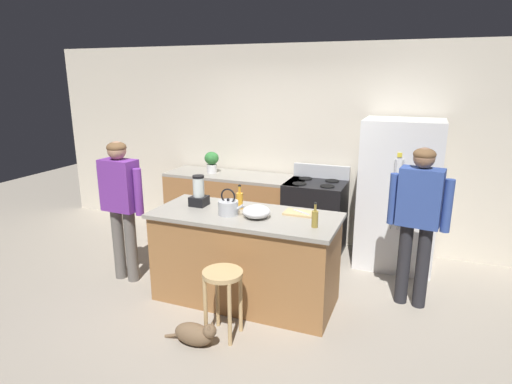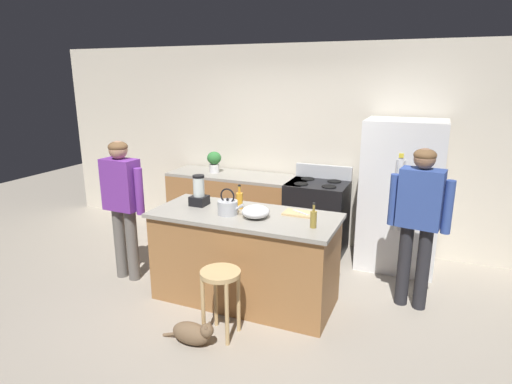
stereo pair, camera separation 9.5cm
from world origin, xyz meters
name	(u,v)px [view 1 (the left image)]	position (x,y,z in m)	size (l,w,h in m)	color
ground_plane	(246,299)	(0.00, 0.00, 0.00)	(14.00, 14.00, 0.00)	#9E9384
back_wall	(300,145)	(0.00, 1.95, 1.35)	(8.00, 0.10, 2.70)	beige
kitchen_island	(245,257)	(0.00, 0.00, 0.48)	(1.89, 0.83, 0.95)	#9E6B3D
back_counter_run	(236,207)	(-0.80, 1.55, 0.47)	(2.00, 0.64, 0.95)	#9E6B3D
refrigerator	(398,195)	(1.37, 1.50, 0.90)	(0.90, 0.73, 1.80)	silver
stove_range	(315,217)	(0.35, 1.52, 0.49)	(0.76, 0.65, 1.13)	black
person_by_island_left	(121,198)	(-1.46, -0.07, 0.97)	(0.59, 0.24, 1.61)	#66605B
person_by_sink_right	(418,213)	(1.62, 0.54, 0.99)	(0.60, 0.27, 1.63)	#26262B
bar_stool	(223,286)	(0.07, -0.67, 0.49)	(0.36, 0.36, 0.63)	tan
cat	(195,334)	(-0.10, -0.90, 0.11)	(0.52, 0.18, 0.26)	brown
potted_plant	(212,161)	(-1.17, 1.55, 1.12)	(0.20, 0.20, 0.30)	silver
blender_appliance	(199,193)	(-0.56, 0.08, 1.09)	(0.17, 0.17, 0.33)	black
bottle_soda	(240,200)	(-0.12, 0.14, 1.04)	(0.07, 0.07, 0.26)	orange
bottle_vinegar	(315,218)	(0.74, -0.12, 1.03)	(0.06, 0.06, 0.24)	olive
mixing_bowl	(257,212)	(0.15, -0.07, 1.01)	(0.27, 0.27, 0.12)	white
tea_kettle	(228,207)	(-0.14, -0.08, 1.03)	(0.28, 0.20, 0.27)	#B7BABF
cutting_board	(299,213)	(0.51, 0.20, 0.96)	(0.30, 0.20, 0.02)	tan
chef_knife	(301,212)	(0.53, 0.20, 0.97)	(0.22, 0.03, 0.01)	#B7BABF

